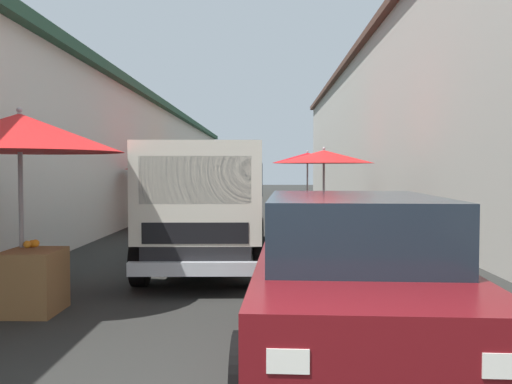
# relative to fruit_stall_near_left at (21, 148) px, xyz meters

# --- Properties ---
(ground) EXTENTS (90.00, 90.00, 0.00)m
(ground) POSITION_rel_fruit_stall_near_left_xyz_m (9.33, -2.76, -1.95)
(ground) COLOR #282826
(building_left_whitewash) EXTENTS (49.80, 7.50, 4.32)m
(building_left_whitewash) POSITION_rel_fruit_stall_near_left_xyz_m (11.58, 4.61, 0.22)
(building_left_whitewash) COLOR beige
(building_left_whitewash) RESTS_ON ground
(building_right_concrete) EXTENTS (49.80, 7.50, 6.60)m
(building_right_concrete) POSITION_rel_fruit_stall_near_left_xyz_m (11.58, -10.14, 1.36)
(building_right_concrete) COLOR #A39E93
(building_right_concrete) RESTS_ON ground
(fruit_stall_near_left) EXTENTS (2.48, 2.48, 2.45)m
(fruit_stall_near_left) POSITION_rel_fruit_stall_near_left_xyz_m (0.00, 0.00, 0.00)
(fruit_stall_near_left) COLOR #9E9EA3
(fruit_stall_near_left) RESTS_ON ground
(fruit_stall_near_right) EXTENTS (2.78, 2.78, 2.12)m
(fruit_stall_near_right) POSITION_rel_fruit_stall_near_left_xyz_m (8.85, -0.33, -0.26)
(fruit_stall_near_right) COLOR #9E9EA3
(fruit_stall_near_right) RESTS_ON ground
(fruit_stall_far_right) EXTENTS (2.37, 2.37, 2.33)m
(fruit_stall_far_right) POSITION_rel_fruit_stall_near_left_xyz_m (11.81, -4.35, -0.22)
(fruit_stall_far_right) COLOR #9E9EA3
(fruit_stall_far_right) RESTS_ON ground
(fruit_stall_mid_lane) EXTENTS (2.36, 2.36, 2.22)m
(fruit_stall_mid_lane) POSITION_rel_fruit_stall_near_left_xyz_m (6.36, -4.31, -0.28)
(fruit_stall_mid_lane) COLOR #9E9EA3
(fruit_stall_mid_lane) RESTS_ON ground
(fruit_stall_far_left) EXTENTS (2.43, 2.43, 2.14)m
(fruit_stall_far_left) POSITION_rel_fruit_stall_near_left_xyz_m (13.85, 0.01, -0.33)
(fruit_stall_far_left) COLOR #9E9EA3
(fruit_stall_far_left) RESTS_ON ground
(hatchback_car) EXTENTS (3.98, 2.06, 1.45)m
(hatchback_car) POSITION_rel_fruit_stall_near_left_xyz_m (-1.62, -3.76, -1.22)
(hatchback_car) COLOR #600F14
(hatchback_car) RESTS_ON ground
(delivery_truck) EXTENTS (4.97, 2.08, 2.08)m
(delivery_truck) POSITION_rel_fruit_stall_near_left_xyz_m (1.98, -1.99, -0.91)
(delivery_truck) COLOR black
(delivery_truck) RESTS_ON ground
(vendor_by_crates) EXTENTS (0.62, 0.31, 1.59)m
(vendor_by_crates) POSITION_rel_fruit_stall_near_left_xyz_m (9.99, -1.29, -1.04)
(vendor_by_crates) COLOR navy
(vendor_by_crates) RESTS_ON ground
(plastic_stool) EXTENTS (0.30, 0.30, 0.43)m
(plastic_stool) POSITION_rel_fruit_stall_near_left_xyz_m (7.39, -5.58, -1.63)
(plastic_stool) COLOR red
(plastic_stool) RESTS_ON ground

